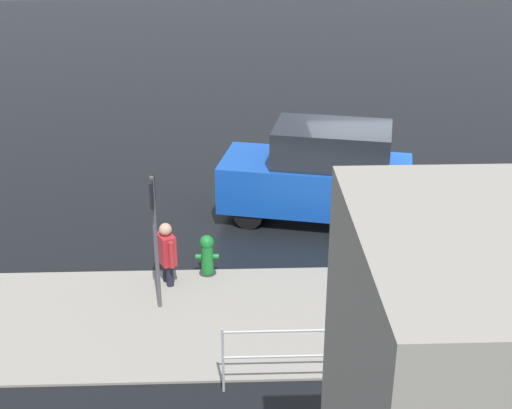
% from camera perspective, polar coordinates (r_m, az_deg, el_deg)
% --- Properties ---
extents(ground_plane, '(60.00, 60.00, 0.00)m').
position_cam_1_polar(ground_plane, '(15.80, 8.86, -0.37)').
color(ground_plane, black).
extents(kerb_strip, '(24.00, 3.20, 0.04)m').
position_cam_1_polar(kerb_strip, '(12.21, 12.36, -8.64)').
color(kerb_strip, gray).
rests_on(kerb_strip, ground).
extents(moving_hatchback, '(4.18, 2.52, 2.06)m').
position_cam_1_polar(moving_hatchback, '(14.86, 5.15, 2.49)').
color(moving_hatchback, blue).
rests_on(moving_hatchback, ground).
extents(fire_hydrant, '(0.42, 0.31, 0.80)m').
position_cam_1_polar(fire_hydrant, '(12.92, -3.93, -4.11)').
color(fire_hydrant, '#197A2D').
rests_on(fire_hydrant, ground).
extents(pedestrian, '(0.37, 0.52, 1.22)m').
position_cam_1_polar(pedestrian, '(12.55, -7.16, -3.73)').
color(pedestrian, '#B2262D').
rests_on(pedestrian, ground).
extents(sign_post, '(0.07, 0.44, 2.40)m').
position_cam_1_polar(sign_post, '(11.48, -8.12, -1.59)').
color(sign_post, '#4C4C51').
rests_on(sign_post, ground).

